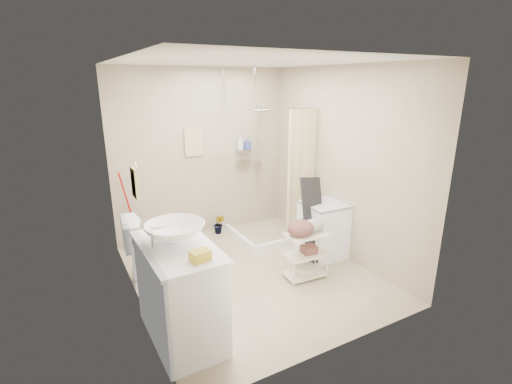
# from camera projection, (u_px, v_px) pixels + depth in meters

# --- Properties ---
(floor) EXTENTS (3.20, 3.20, 0.00)m
(floor) POSITION_uv_depth(u_px,v_px,m) (252.00, 274.00, 4.80)
(floor) COLOR #B9A98B
(floor) RESTS_ON ground
(ceiling) EXTENTS (2.80, 3.20, 0.04)m
(ceiling) POSITION_uv_depth(u_px,v_px,m) (251.00, 61.00, 4.04)
(ceiling) COLOR silver
(ceiling) RESTS_ON ground
(wall_back) EXTENTS (2.80, 0.04, 2.60)m
(wall_back) POSITION_uv_depth(u_px,v_px,m) (203.00, 154.00, 5.76)
(wall_back) COLOR #B8A98F
(wall_back) RESTS_ON ground
(wall_front) EXTENTS (2.80, 0.04, 2.60)m
(wall_front) POSITION_uv_depth(u_px,v_px,m) (341.00, 218.00, 3.08)
(wall_front) COLOR #B8A98F
(wall_front) RESTS_ON ground
(wall_left) EXTENTS (0.04, 3.20, 2.60)m
(wall_left) POSITION_uv_depth(u_px,v_px,m) (130.00, 193.00, 3.78)
(wall_left) COLOR #B8A98F
(wall_left) RESTS_ON ground
(wall_right) EXTENTS (0.04, 3.20, 2.60)m
(wall_right) POSITION_uv_depth(u_px,v_px,m) (341.00, 164.00, 5.06)
(wall_right) COLOR #B8A98F
(wall_right) RESTS_ON ground
(vanity) EXTENTS (0.64, 1.11, 0.96)m
(vanity) POSITION_uv_depth(u_px,v_px,m) (180.00, 292.00, 3.50)
(vanity) COLOR white
(vanity) RESTS_ON ground
(sink) EXTENTS (0.63, 0.63, 0.19)m
(sink) POSITION_uv_depth(u_px,v_px,m) (175.00, 233.00, 3.39)
(sink) COLOR white
(sink) RESTS_ON vanity
(counter_basket) EXTENTS (0.18, 0.15, 0.09)m
(counter_basket) POSITION_uv_depth(u_px,v_px,m) (200.00, 256.00, 3.07)
(counter_basket) COLOR gold
(counter_basket) RESTS_ON vanity
(floor_basket) EXTENTS (0.28, 0.25, 0.13)m
(floor_basket) POSITION_uv_depth(u_px,v_px,m) (211.00, 331.00, 3.59)
(floor_basket) COLOR yellow
(floor_basket) RESTS_ON ground
(toilet) EXTENTS (0.87, 0.56, 0.85)m
(toilet) POSITION_uv_depth(u_px,v_px,m) (159.00, 246.00, 4.60)
(toilet) COLOR white
(toilet) RESTS_ON ground
(mop) EXTENTS (0.14, 0.14, 1.19)m
(mop) POSITION_uv_depth(u_px,v_px,m) (127.00, 211.00, 5.35)
(mop) COLOR #BC0C09
(mop) RESTS_ON ground
(potted_plant_a) EXTENTS (0.22, 0.21, 0.34)m
(potted_plant_a) POSITION_uv_depth(u_px,v_px,m) (197.00, 227.00, 5.86)
(potted_plant_a) COLOR brown
(potted_plant_a) RESTS_ON ground
(potted_plant_b) EXTENTS (0.23, 0.23, 0.33)m
(potted_plant_b) POSITION_uv_depth(u_px,v_px,m) (219.00, 224.00, 6.01)
(potted_plant_b) COLOR brown
(potted_plant_b) RESTS_ON ground
(hanging_towel) EXTENTS (0.28, 0.03, 0.42)m
(hanging_towel) POSITION_uv_depth(u_px,v_px,m) (193.00, 142.00, 5.62)
(hanging_towel) COLOR beige
(hanging_towel) RESTS_ON wall_back
(towel_ring) EXTENTS (0.04, 0.22, 0.34)m
(towel_ring) POSITION_uv_depth(u_px,v_px,m) (135.00, 181.00, 3.57)
(towel_ring) COLOR #E3D487
(towel_ring) RESTS_ON wall_left
(tp_holder) EXTENTS (0.08, 0.12, 0.14)m
(tp_holder) POSITION_uv_depth(u_px,v_px,m) (138.00, 242.00, 4.00)
(tp_holder) COLOR white
(tp_holder) RESTS_ON wall_left
(shower) EXTENTS (1.10, 1.10, 2.10)m
(shower) POSITION_uv_depth(u_px,v_px,m) (268.00, 171.00, 5.76)
(shower) COLOR white
(shower) RESTS_ON ground
(shampoo_bottle_a) EXTENTS (0.11, 0.11, 0.25)m
(shampoo_bottle_a) POSITION_uv_depth(u_px,v_px,m) (240.00, 142.00, 5.95)
(shampoo_bottle_a) COLOR silver
(shampoo_bottle_a) RESTS_ON shower
(shampoo_bottle_b) EXTENTS (0.09, 0.10, 0.18)m
(shampoo_bottle_b) POSITION_uv_depth(u_px,v_px,m) (248.00, 144.00, 6.00)
(shampoo_bottle_b) COLOR #374692
(shampoo_bottle_b) RESTS_ON shower
(washing_machine) EXTENTS (0.56, 0.57, 0.78)m
(washing_machine) POSITION_uv_depth(u_px,v_px,m) (323.00, 230.00, 5.20)
(washing_machine) COLOR white
(washing_machine) RESTS_ON ground
(laundry_rack) EXTENTS (0.53, 0.34, 0.71)m
(laundry_rack) POSITION_uv_depth(u_px,v_px,m) (306.00, 251.00, 4.62)
(laundry_rack) COLOR white
(laundry_rack) RESTS_ON ground
(ironing_board) EXTENTS (0.35, 0.14, 1.20)m
(ironing_board) POSITION_uv_depth(u_px,v_px,m) (313.00, 220.00, 4.98)
(ironing_board) COLOR black
(ironing_board) RESTS_ON ground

